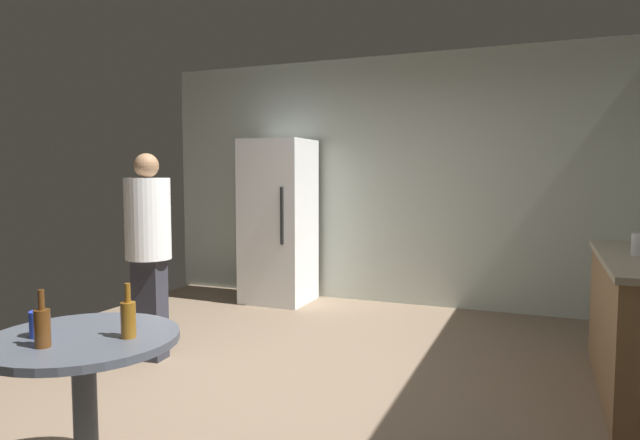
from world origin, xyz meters
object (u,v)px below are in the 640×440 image
Objects in this scene: beer_bottle_amber at (128,318)px; plastic_cup_blue at (39,324)px; foreground_table at (83,360)px; beer_bottle_brown at (42,326)px; refrigerator at (278,221)px; person_in_white_shirt at (148,241)px.

beer_bottle_amber is 2.09× the size of plastic_cup_blue.
foreground_table is 0.26m from beer_bottle_brown.
beer_bottle_amber is 0.38m from plastic_cup_blue.
foreground_table is at bearing -75.95° from refrigerator.
plastic_cup_blue is at bearing -159.58° from beer_bottle_amber.
beer_bottle_amber is 0.32m from beer_bottle_brown.
refrigerator is at bearing 107.12° from beer_bottle_amber.
beer_bottle_brown is 2.09× the size of plastic_cup_blue.
plastic_cup_blue is at bearing -78.40° from refrigerator.
person_in_white_shirt is at bearing 117.97° from beer_bottle_brown.
beer_bottle_amber is 1.97m from person_in_white_shirt.
foreground_table is 3.48× the size of beer_bottle_brown.
plastic_cup_blue is (-0.15, -0.08, 0.16)m from foreground_table.
person_in_white_shirt reaches higher than beer_bottle_amber.
beer_bottle_brown is at bearing -134.41° from beer_bottle_amber.
beer_bottle_brown is 0.15× the size of person_in_white_shirt.
refrigerator is 2.25× the size of foreground_table.
beer_bottle_brown is (-0.02, -0.18, 0.19)m from foreground_table.
plastic_cup_blue is (0.79, -3.84, -0.11)m from refrigerator.
person_in_white_shirt is (-0.96, 1.80, 0.10)m from beer_bottle_brown.
plastic_cup_blue is (-0.35, -0.13, -0.03)m from beer_bottle_amber.
foreground_table is 3.48× the size of beer_bottle_amber.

